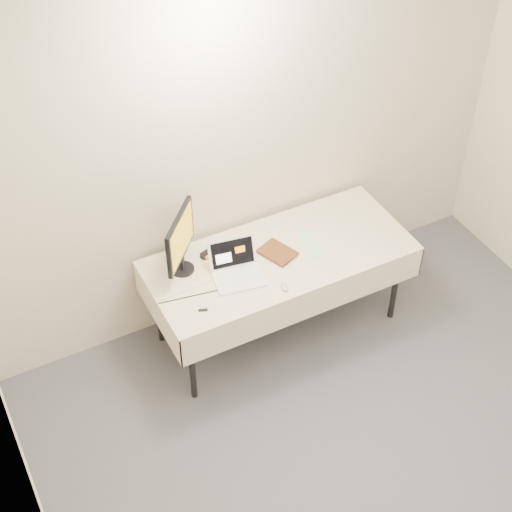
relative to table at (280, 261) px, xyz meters
name	(u,v)px	position (x,y,z in m)	size (l,w,h in m)	color
back_wall	(249,148)	(0.00, 0.45, 0.67)	(4.00, 0.10, 2.70)	beige
table	(280,261)	(0.00, 0.00, 0.00)	(1.86, 0.81, 0.74)	black
laptop	(236,268)	(-0.35, -0.03, 0.12)	(0.37, 0.36, 0.22)	white
monitor	(180,240)	(-0.66, 0.17, 0.34)	(0.32, 0.36, 0.47)	black
book	(269,247)	(-0.09, -0.02, 0.18)	(0.18, 0.02, 0.24)	#934B1A
alarm_clock	(208,254)	(-0.45, 0.22, 0.08)	(0.11, 0.07, 0.04)	black
clicker	(285,286)	(-0.13, -0.30, 0.07)	(0.05, 0.09, 0.02)	#B6B6B9
paper_form	(311,244)	(0.25, 0.00, 0.06)	(0.11, 0.29, 0.00)	#BAE8B8
usb_dongle	(203,310)	(-0.69, -0.24, 0.07)	(0.06, 0.02, 0.01)	black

